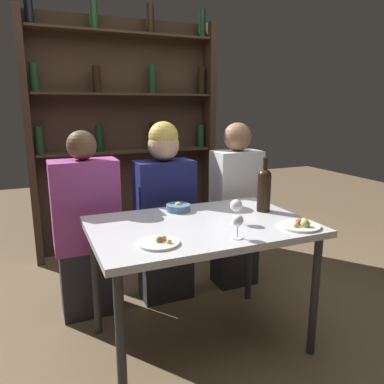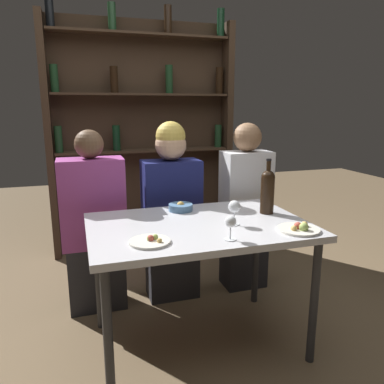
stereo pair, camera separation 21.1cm
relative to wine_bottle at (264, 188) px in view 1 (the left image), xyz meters
name	(u,v)px [view 1 (the left image)]	position (x,y,z in m)	size (l,w,h in m)	color
ground_plane	(200,342)	(-0.45, -0.07, -0.88)	(10.00, 10.00, 0.00)	brown
dining_table	(200,235)	(-0.45, -0.07, -0.21)	(1.18, 0.79, 0.73)	silver
wine_rack_wall	(126,129)	(-0.45, 1.60, 0.27)	(1.71, 0.21, 2.23)	#38281C
wine_bottle	(264,188)	(0.00, 0.00, 0.00)	(0.08, 0.08, 0.33)	black
wine_glass_0	(238,222)	(-0.39, -0.36, -0.06)	(0.06, 0.06, 0.12)	silver
wine_glass_1	(236,206)	(-0.28, -0.15, -0.05)	(0.07, 0.07, 0.13)	silver
food_plate_0	(159,242)	(-0.76, -0.28, -0.13)	(0.20, 0.20, 0.04)	silver
food_plate_1	(300,225)	(0.00, -0.34, -0.13)	(0.22, 0.22, 0.05)	silver
snack_bowl	(178,207)	(-0.48, 0.21, -0.12)	(0.15, 0.15, 0.06)	#4C7299
seated_person_left	(87,232)	(-0.98, 0.53, -0.31)	(0.41, 0.22, 1.21)	#26262B
seated_person_center	(165,215)	(-0.45, 0.53, -0.26)	(0.39, 0.22, 1.26)	#26262B
seated_person_right	(236,209)	(0.11, 0.53, -0.28)	(0.35, 0.22, 1.24)	#26262B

